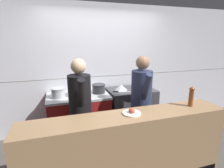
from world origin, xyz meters
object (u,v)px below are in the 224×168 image
Objects in this scene: pepper_mill at (191,96)px; chef_head_cook at (80,107)px; mixing_bowl_steel at (121,87)px; chef_sous at (141,100)px; oven_range at (79,117)px; plated_dish_main at (132,112)px; sauce_pot at (77,91)px; stock_pot at (58,92)px; braising_pot at (99,88)px; chefs_knife at (120,92)px.

chef_head_cook reaches higher than pepper_mill.
mixing_bowl_steel is at bearing 38.89° from chef_head_cook.
oven_range is at bearing 152.25° from chef_sous.
plated_dish_main is 0.69m from chef_sous.
plated_dish_main is at bearing -65.36° from sauce_pot.
chef_head_cook is at bearing -173.07° from chef_sous.
stock_pot is at bearing -176.59° from mixing_bowl_steel.
plated_dish_main reaches higher than oven_range.
oven_range is at bearing 113.75° from plated_dish_main.
stock_pot reaches higher than braising_pot.
chef_sous is at bearing 53.03° from plated_dish_main.
braising_pot is (0.40, 0.01, 0.54)m from oven_range.
chef_sous is at bearing -25.90° from stock_pot.
stock_pot is at bearing 161.71° from chef_sous.
pepper_mill is (1.06, -1.25, 0.13)m from braising_pot.
braising_pot is 1.02× the size of mixing_bowl_steel.
stock_pot is 0.73× the size of chefs_knife.
chef_sous is at bearing 131.88° from pepper_mill.
sauce_pot is 0.19× the size of chef_head_cook.
braising_pot is 0.47m from mixing_bowl_steel.
chefs_knife is (-0.07, -0.13, -0.05)m from mixing_bowl_steel.
plated_dish_main is (-0.32, -1.26, 0.02)m from mixing_bowl_steel.
mixing_bowl_steel is 1.14m from chef_head_cook.
chefs_knife is at bearing -7.68° from oven_range.
chef_sous reaches higher than sauce_pot.
pepper_mill is (1.80, -1.19, 0.13)m from stock_pot.
mixing_bowl_steel is at bearing 3.41° from stock_pot.
chef_head_cook is at bearing 159.23° from pepper_mill.
stock_pot is 1.03× the size of plated_dish_main.
sauce_pot is at bearing -176.47° from mixing_bowl_steel.
chefs_knife is at bearing -118.23° from mixing_bowl_steel.
stock_pot is 1.45m from chef_sous.
braising_pot reaches higher than chefs_knife.
braising_pot is 0.89× the size of pepper_mill.
mixing_bowl_steel is at bearing 1.76° from oven_range.
mixing_bowl_steel is at bearing 75.67° from plated_dish_main.
pepper_mill is at bearing -33.43° from stock_pot.
sauce_pot is at bearing 88.38° from chef_head_cook.
braising_pot is at bearing 130.37° from pepper_mill.
plated_dish_main is at bearing -53.12° from stock_pot.
chefs_knife is (0.39, -0.11, -0.07)m from braising_pot.
mixing_bowl_steel is at bearing 3.53° from sauce_pot.
sauce_pot is 1.32m from plated_dish_main.
chef_head_cook reaches higher than oven_range.
oven_range is 0.93m from chefs_knife.
pepper_mill is (1.46, -1.24, 0.67)m from oven_range.
chef_head_cook is (-0.05, -0.67, 0.46)m from oven_range.
chef_sous is (0.42, 0.55, -0.07)m from plated_dish_main.
braising_pot is 0.75× the size of chefs_knife.
pepper_mill is (0.92, -0.01, 0.13)m from plated_dish_main.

